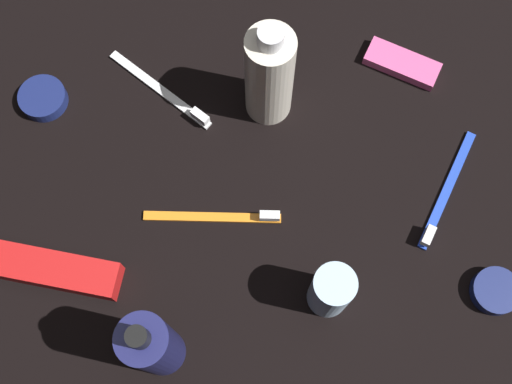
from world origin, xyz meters
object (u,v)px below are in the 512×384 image
at_px(lotion_bottle, 153,346).
at_px(cream_tin_left, 43,98).
at_px(bodywash_bottle, 269,75).
at_px(toothbrush_blue, 445,196).
at_px(deodorant_stick, 331,291).
at_px(toothpaste_box_red, 51,269).
at_px(snack_bar_pink, 402,64).
at_px(cream_tin_right, 495,291).
at_px(toothbrush_orange, 221,217).
at_px(toothbrush_white, 166,93).

bearing_deg(lotion_bottle, cream_tin_left, -63.69).
bearing_deg(bodywash_bottle, toothbrush_blue, 148.19).
height_order(deodorant_stick, toothpaste_box_red, deodorant_stick).
bearing_deg(toothbrush_blue, toothpaste_box_red, 9.65).
bearing_deg(toothbrush_blue, snack_bar_pink, -79.22).
relative_size(toothbrush_blue, cream_tin_right, 2.75).
xyz_separation_m(lotion_bottle, deodorant_stick, (-0.21, -0.06, -0.04)).
xyz_separation_m(bodywash_bottle, snack_bar_pink, (-0.19, -0.05, -0.08)).
height_order(toothbrush_orange, snack_bar_pink, toothbrush_orange).
height_order(toothbrush_white, cream_tin_left, toothbrush_white).
xyz_separation_m(bodywash_bottle, toothpaste_box_red, (0.28, 0.23, -0.07)).
relative_size(deodorant_stick, cream_tin_left, 1.50).
xyz_separation_m(toothpaste_box_red, cream_tin_left, (0.03, -0.24, -0.01)).
xyz_separation_m(lotion_bottle, toothbrush_orange, (-0.07, -0.17, -0.08)).
relative_size(toothbrush_orange, toothbrush_blue, 1.10).
bearing_deg(bodywash_bottle, cream_tin_left, -2.49).
bearing_deg(cream_tin_left, toothbrush_orange, 144.17).
distance_m(deodorant_stick, cream_tin_right, 0.21).
bearing_deg(lotion_bottle, toothbrush_blue, -152.66).
relative_size(toothbrush_blue, snack_bar_pink, 1.58).
xyz_separation_m(toothbrush_white, snack_bar_pink, (-0.33, -0.04, 0.00)).
distance_m(toothbrush_blue, snack_bar_pink, 0.20).
xyz_separation_m(lotion_bottle, snack_bar_pink, (-0.33, -0.39, -0.08)).
relative_size(bodywash_bottle, cream_tin_left, 2.82).
bearing_deg(deodorant_stick, bodywash_bottle, -76.50).
bearing_deg(bodywash_bottle, cream_tin_right, 135.59).
height_order(cream_tin_left, cream_tin_right, same).
bearing_deg(cream_tin_left, toothbrush_blue, 163.95).
xyz_separation_m(bodywash_bottle, toothbrush_orange, (0.07, 0.16, -0.08)).
xyz_separation_m(cream_tin_left, cream_tin_right, (-0.59, 0.28, -0.00)).
bearing_deg(cream_tin_left, toothpaste_box_red, 97.02).
xyz_separation_m(toothbrush_orange, cream_tin_left, (0.24, -0.18, 0.00)).
xyz_separation_m(deodorant_stick, toothbrush_blue, (-0.16, -0.13, -0.04)).
bearing_deg(cream_tin_right, snack_bar_pink, -75.42).
distance_m(toothbrush_white, toothpaste_box_red, 0.28).
relative_size(toothpaste_box_red, snack_bar_pink, 1.69).
distance_m(deodorant_stick, toothbrush_blue, 0.21).
xyz_separation_m(toothpaste_box_red, cream_tin_right, (-0.56, 0.04, -0.01)).
distance_m(lotion_bottle, toothbrush_orange, 0.20).
xyz_separation_m(toothbrush_blue, toothpaste_box_red, (0.51, 0.09, 0.01)).
xyz_separation_m(toothbrush_white, cream_tin_left, (0.17, 0.01, 0.00)).
height_order(deodorant_stick, toothbrush_orange, deodorant_stick).
relative_size(deodorant_stick, toothbrush_blue, 0.60).
distance_m(snack_bar_pink, cream_tin_left, 0.50).
bearing_deg(snack_bar_pink, toothbrush_white, 33.25).
relative_size(toothbrush_white, toothbrush_blue, 0.88).
height_order(toothbrush_orange, cream_tin_left, toothbrush_orange).
relative_size(toothbrush_orange, toothpaste_box_red, 1.02).
height_order(toothbrush_orange, toothbrush_white, same).
relative_size(lotion_bottle, cream_tin_right, 3.23).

